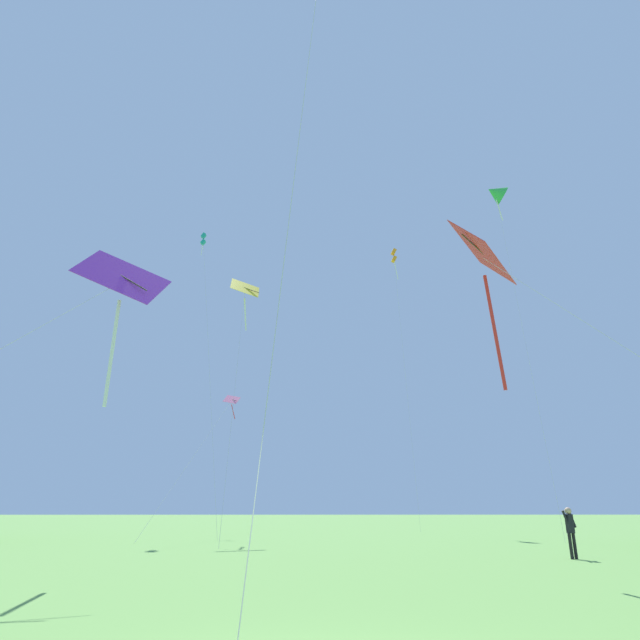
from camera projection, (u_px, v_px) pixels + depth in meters
The scene contains 8 objects.
kite_red_high at pixel (488, 279), 16.43m from camera, with size 4.15×10.33×9.76m.
kite_orange_box at pixel (394, 259), 53.01m from camera, with size 0.67×5.64×25.33m.
kite_teal_box at pixel (204, 244), 44.65m from camera, with size 4.03×8.98×22.89m.
kite_green_small at pixel (496, 193), 43.55m from camera, with size 2.88×9.36×26.12m.
kite_purple_streamer at pixel (117, 300), 15.94m from camera, with size 4.23×9.68×9.06m.
kite_pink_low at pixel (228, 407), 37.18m from camera, with size 3.67×9.33×9.06m.
kite_yellow_diamond at pixel (245, 298), 38.47m from camera, with size 1.98×12.04×17.14m.
person_with_spool at pixel (570, 528), 18.41m from camera, with size 0.51×0.24×1.61m.
Camera 1 is at (-0.19, -5.15, 1.52)m, focal length 31.13 mm.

